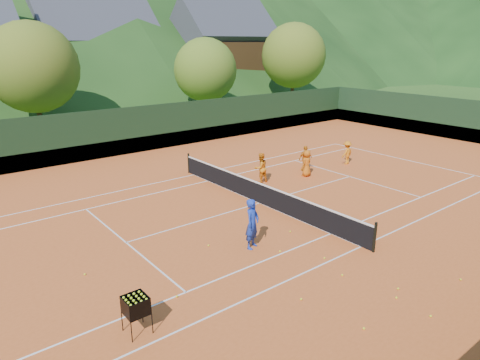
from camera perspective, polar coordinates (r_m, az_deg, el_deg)
ground at (r=19.29m, az=2.65°, el=-3.14°), size 400.00×400.00×0.00m
clay_court at (r=19.28m, az=2.65°, el=-3.12°), size 40.00×24.00×0.02m
coach at (r=14.91m, az=1.65°, el=-5.85°), size 0.78×0.67×1.80m
student_a at (r=21.86m, az=2.78°, el=1.63°), size 0.77×0.61×1.56m
student_b at (r=24.16m, az=8.70°, el=2.87°), size 0.89×0.53×1.43m
student_c at (r=23.18m, az=8.88°, el=2.23°), size 0.77×0.58×1.44m
student_d at (r=26.00m, az=14.07°, el=3.56°), size 0.95×0.62×1.38m
tennis_ball_0 at (r=12.69m, az=-8.43°, el=-15.10°), size 0.07×0.07×0.07m
tennis_ball_1 at (r=18.67m, az=11.87°, el=-4.09°), size 0.07×0.07×0.07m
tennis_ball_2 at (r=14.42m, az=-19.99°, el=-11.74°), size 0.07×0.07×0.07m
tennis_ball_3 at (r=16.57m, az=16.53°, el=-7.39°), size 0.07×0.07×0.07m
tennis_ball_4 at (r=14.78m, az=11.21°, el=-10.17°), size 0.07×0.07×0.07m
tennis_ball_5 at (r=18.79m, az=5.58°, el=-3.62°), size 0.07×0.07×0.07m
tennis_ball_6 at (r=11.82m, az=16.20°, el=-18.47°), size 0.07×0.07×0.07m
tennis_ball_7 at (r=12.84m, az=24.08°, el=-16.23°), size 0.07×0.07×0.07m
tennis_ball_8 at (r=16.50m, az=6.71°, el=-6.84°), size 0.07×0.07×0.07m
tennis_ball_9 at (r=12.57m, az=8.16°, el=-15.45°), size 0.07×0.07×0.07m
tennis_ball_10 at (r=13.92m, az=13.48°, el=-12.23°), size 0.07×0.07×0.07m
tennis_ball_11 at (r=13.27m, az=20.14°, el=-14.52°), size 0.07×0.07×0.07m
tennis_ball_12 at (r=15.01m, az=5.35°, el=-9.43°), size 0.07×0.07×0.07m
tennis_ball_13 at (r=14.93m, az=27.34°, el=-11.70°), size 0.07×0.07×0.07m
tennis_ball_16 at (r=15.37m, az=-4.22°, el=-8.69°), size 0.07×0.07×0.07m
tennis_ball_17 at (r=13.71m, az=20.33°, el=-13.42°), size 0.07×0.07×0.07m
tennis_ball_18 at (r=17.07m, az=16.79°, el=-6.65°), size 0.07×0.07×0.07m
court_lines at (r=19.28m, az=2.65°, el=-3.08°), size 23.83×11.03×0.00m
tennis_net at (r=19.10m, az=2.67°, el=-1.69°), size 0.10×12.07×1.10m
perimeter_fence at (r=18.87m, az=2.71°, el=0.45°), size 40.40×24.24×3.00m
ball_hopper at (r=11.21m, az=-13.73°, el=-16.02°), size 0.57×0.57×1.00m
chalet_mid at (r=50.81m, az=-18.44°, el=14.89°), size 12.65×8.82×11.45m
chalet_right at (r=53.97m, az=-2.29°, el=16.17°), size 11.50×8.82×11.91m
tree_b at (r=34.48m, az=-25.92°, el=13.33°), size 6.40×6.40×8.40m
tree_c at (r=39.27m, az=-4.64°, el=14.41°), size 5.60×5.60×7.35m
tree_d at (r=47.68m, az=7.16°, el=16.13°), size 6.80×6.80×8.93m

